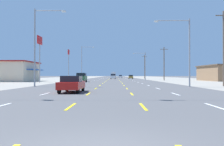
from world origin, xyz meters
TOP-DOWN VIEW (x-y plane):
  - ground_plane at (0.00, 66.00)m, footprint 572.00×572.00m
  - lot_apron_left at (-24.75, 66.00)m, footprint 28.00×440.00m
  - lot_apron_right at (24.75, 66.00)m, footprint 28.00×440.00m
  - lane_markings at (0.00, 104.50)m, footprint 10.64×227.60m
  - signal_span_wire at (0.18, 11.38)m, footprint 26.40×0.53m
  - sedan_inner_left_nearest at (-3.42, 16.40)m, footprint 1.80×4.50m
  - suv_far_left_near at (-6.93, 46.94)m, footprint 1.98×4.90m
  - suv_center_turn_mid at (-0.24, 87.36)m, footprint 1.98×4.90m
  - hatchback_far_right_midfar at (6.98, 91.88)m, footprint 1.72×3.90m
  - hatchback_inner_right_far at (3.45, 119.64)m, footprint 1.72×3.90m
  - box_truck_center_turn_farther at (-0.20, 129.82)m, footprint 2.40×7.20m
  - storefront_left_row_1 at (-25.35, 51.50)m, footprint 13.76×11.69m
  - pole_sign_left_row_1 at (-15.16, 43.86)m, footprint 0.24×2.74m
  - pole_sign_left_row_2 at (-14.08, 68.84)m, footprint 0.24×1.71m
  - streetlight_left_row_0 at (-9.74, 26.29)m, footprint 4.20×0.26m
  - streetlight_right_row_0 at (9.61, 26.29)m, footprint 4.70×0.26m
  - streetlight_left_row_1 at (-9.77, 70.14)m, footprint 4.13×0.26m
  - streetlight_right_row_1 at (9.70, 70.14)m, footprint 4.09×0.26m
  - utility_pole_right_row_0 at (15.25, 27.68)m, footprint 2.20×0.26m
  - utility_pole_right_row_1 at (14.22, 61.32)m, footprint 2.20×0.26m
  - utility_pole_right_row_2 at (13.15, 95.83)m, footprint 2.20×0.26m

SIDE VIEW (x-z plane):
  - ground_plane at x=0.00m, z-range 0.00..0.00m
  - lot_apron_left at x=-24.75m, z-range 0.00..0.01m
  - lot_apron_right at x=24.75m, z-range 0.00..0.01m
  - lane_markings at x=0.00m, z-range 0.00..0.01m
  - sedan_inner_left_nearest at x=-3.42m, z-range 0.03..1.49m
  - hatchback_far_right_midfar at x=6.98m, z-range 0.01..1.55m
  - hatchback_inner_right_far at x=3.45m, z-range 0.01..1.55m
  - suv_far_left_near at x=-6.93m, z-range 0.04..2.02m
  - suv_center_turn_mid at x=-0.24m, z-range 0.04..2.02m
  - box_truck_center_turn_farther at x=-0.20m, z-range 0.22..3.45m
  - storefront_left_row_1 at x=-25.35m, z-range 0.01..4.77m
  - utility_pole_right_row_1 at x=14.22m, z-range 0.19..9.54m
  - streetlight_right_row_1 at x=9.70m, z-range 0.75..9.47m
  - utility_pole_right_row_2 at x=13.15m, z-range 0.20..10.31m
  - streetlight_right_row_0 at x=9.61m, z-range 0.82..9.73m
  - utility_pole_right_row_0 at x=15.25m, z-range 0.20..10.46m
  - signal_span_wire at x=0.18m, z-range 0.81..10.16m
  - streetlight_left_row_0 at x=-9.74m, z-range 0.79..11.05m
  - streetlight_left_row_1 at x=-9.77m, z-range 0.79..11.51m
  - pole_sign_left_row_2 at x=-14.08m, z-range 2.18..11.69m
  - pole_sign_left_row_1 at x=-15.16m, z-range 2.71..12.27m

